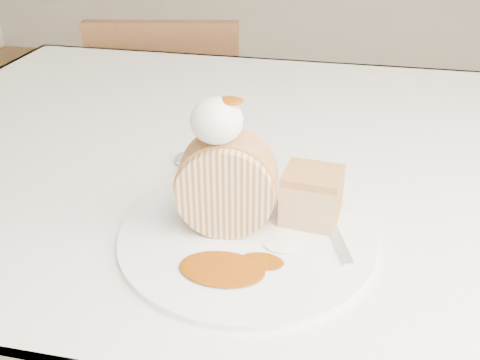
# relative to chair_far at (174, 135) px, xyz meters

# --- Properties ---
(table) EXTENTS (1.40, 0.90, 0.75)m
(table) POSITION_rel_chair_far_xyz_m (0.44, -0.61, 0.20)
(table) COLOR white
(table) RESTS_ON ground
(chair_far) EXTENTS (0.44, 0.44, 0.80)m
(chair_far) POSITION_rel_chair_far_xyz_m (0.00, 0.00, 0.00)
(chair_far) COLOR brown
(chair_far) RESTS_ON ground
(plate) EXTENTS (0.32, 0.32, 0.01)m
(plate) POSITION_rel_chair_far_xyz_m (0.38, -0.84, 0.29)
(plate) COLOR white
(plate) RESTS_ON table
(roulade_slice) EXTENTS (0.11, 0.07, 0.11)m
(roulade_slice) POSITION_rel_chair_far_xyz_m (0.35, -0.83, 0.35)
(roulade_slice) COLOR beige
(roulade_slice) RESTS_ON plate
(cake_chunk) EXTENTS (0.07, 0.07, 0.05)m
(cake_chunk) POSITION_rel_chair_far_xyz_m (0.45, -0.80, 0.33)
(cake_chunk) COLOR #CA824C
(cake_chunk) RESTS_ON plate
(whipped_cream) EXTENTS (0.06, 0.06, 0.05)m
(whipped_cream) POSITION_rel_chair_far_xyz_m (0.35, -0.84, 0.43)
(whipped_cream) COLOR white
(whipped_cream) RESTS_ON roulade_slice
(caramel_drizzle) EXTENTS (0.03, 0.02, 0.01)m
(caramel_drizzle) POSITION_rel_chair_far_xyz_m (0.36, -0.83, 0.46)
(caramel_drizzle) COLOR #7B3605
(caramel_drizzle) RESTS_ON whipped_cream
(caramel_pool) EXTENTS (0.10, 0.07, 0.00)m
(caramel_pool) POSITION_rel_chair_far_xyz_m (0.37, -0.91, 0.30)
(caramel_pool) COLOR #7B3605
(caramel_pool) RESTS_ON plate
(fork) EXTENTS (0.07, 0.17, 0.00)m
(fork) POSITION_rel_chair_far_xyz_m (0.48, -0.82, 0.30)
(fork) COLOR silver
(fork) RESTS_ON plate
(spoon) EXTENTS (0.06, 0.16, 0.00)m
(spoon) POSITION_rel_chair_far_xyz_m (0.27, -0.76, 0.29)
(spoon) COLOR silver
(spoon) RESTS_ON table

